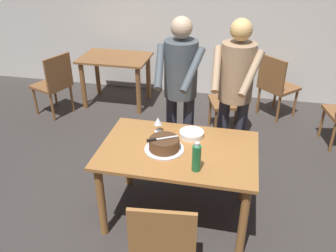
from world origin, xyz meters
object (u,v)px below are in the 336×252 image
chair_near_side (164,243)px  background_table (116,67)px  background_chair_0 (276,84)px  background_chair_1 (234,97)px  cake_on_platter (164,145)px  plate_stack (192,134)px  cake_knife (156,139)px  wine_glass_near (158,121)px  main_dining_table (178,160)px  person_cutting_cake (180,84)px  person_standing_beside (235,87)px  water_bottle (196,158)px  background_chair_3 (54,83)px

chair_near_side → background_table: chair_near_side is taller
background_chair_0 → background_chair_1: 0.79m
cake_on_platter → plate_stack: bearing=54.6°
background_table → cake_knife: bearing=-62.8°
wine_glass_near → background_table: bearing=119.6°
background_chair_0 → cake_knife: bearing=-115.4°
main_dining_table → person_cutting_cake: 0.80m
cake_knife → person_standing_beside: person_standing_beside is taller
main_dining_table → water_bottle: bearing=-54.8°
cake_knife → background_chair_0: 2.66m
cake_on_platter → water_bottle: water_bottle is taller
cake_on_platter → background_chair_1: (0.51, 1.78, -0.31)m
cake_on_platter → background_chair_0: bearing=65.6°
plate_stack → person_standing_beside: (0.34, 0.45, 0.30)m
background_chair_1 → person_standing_beside: bearing=-88.9°
person_cutting_cake → background_chair_3: person_cutting_cake is taller
cake_on_platter → person_cutting_cake: 0.74m
background_chair_1 → person_cutting_cake: bearing=-115.0°
person_cutting_cake → background_chair_1: person_cutting_cake is taller
water_bottle → person_cutting_cake: person_cutting_cake is taller
plate_stack → background_chair_0: size_ratio=0.24×
background_chair_3 → cake_knife: bearing=-42.9°
plate_stack → background_table: (-1.46, 2.03, -0.20)m
main_dining_table → background_table: main_dining_table is taller
background_chair_0 → background_chair_1: size_ratio=1.00×
person_standing_beside → chair_near_side: person_standing_beside is taller
water_bottle → chair_near_side: (-0.13, -0.54, -0.37)m
chair_near_side → background_chair_1: same height
cake_on_platter → person_cutting_cake: size_ratio=0.20×
person_standing_beside → background_chair_3: size_ratio=1.91×
wine_glass_near → person_standing_beside: (0.66, 0.43, 0.22)m
water_bottle → person_standing_beside: size_ratio=0.15×
wine_glass_near → chair_near_side: bearing=-74.4°
cake_knife → background_table: 2.64m
person_cutting_cake → background_chair_3: size_ratio=1.91×
person_cutting_cake → chair_near_side: 1.59m
background_chair_0 → background_chair_1: bearing=-134.4°
wine_glass_near → background_chair_3: 2.39m
wine_glass_near → chair_near_side: (0.30, -1.07, -0.36)m
cake_knife → water_bottle: (0.37, -0.19, -0.00)m
main_dining_table → person_cutting_cake: size_ratio=0.78×
wine_glass_near → person_cutting_cake: (0.13, 0.39, 0.22)m
cake_knife → background_chair_0: size_ratio=0.27×
cake_knife → chair_near_side: (0.24, -0.74, -0.37)m
water_bottle → person_cutting_cake: 0.99m
chair_near_side → background_chair_0: size_ratio=1.00×
background_chair_1 → background_table: bearing=163.7°
chair_near_side → background_chair_1: size_ratio=1.00×
cake_on_platter → person_cutting_cake: (0.01, 0.69, 0.27)m
person_standing_beside → background_table: bearing=138.7°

